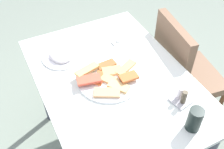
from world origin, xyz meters
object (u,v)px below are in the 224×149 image
(dining_chair, at_px, (181,70))
(soda_can, at_px, (195,119))
(condiment_caddy, at_px, (181,98))
(fork, at_px, (108,36))
(paper_napkin, at_px, (111,36))
(pide_platter, at_px, (109,78))
(salad_plate_greens, at_px, (62,55))
(spoon, at_px, (113,35))
(dining_table, at_px, (114,89))

(dining_chair, xyz_separation_m, soda_can, (0.53, -0.40, 0.32))
(condiment_caddy, bearing_deg, fork, -172.20)
(paper_napkin, relative_size, condiment_caddy, 1.33)
(soda_can, height_order, fork, soda_can)
(pide_platter, xyz_separation_m, salad_plate_greens, (-0.29, -0.16, 0.00))
(soda_can, bearing_deg, spoon, -179.70)
(paper_napkin, xyz_separation_m, fork, (0.00, -0.02, 0.00))
(soda_can, height_order, spoon, soda_can)
(salad_plate_greens, bearing_deg, paper_napkin, 99.25)
(fork, bearing_deg, paper_napkin, 93.01)
(dining_chair, distance_m, paper_napkin, 0.56)
(condiment_caddy, bearing_deg, pide_platter, -139.41)
(soda_can, xyz_separation_m, condiment_caddy, (-0.15, 0.05, -0.04))
(dining_table, relative_size, spoon, 6.75)
(condiment_caddy, bearing_deg, salad_plate_greens, -144.41)
(dining_table, distance_m, spoon, 0.39)
(soda_can, xyz_separation_m, fork, (-0.78, -0.04, -0.06))
(soda_can, height_order, paper_napkin, soda_can)
(dining_table, height_order, pide_platter, pide_platter)
(dining_chair, distance_m, pide_platter, 0.67)
(dining_chair, distance_m, salad_plate_greens, 0.84)
(paper_napkin, bearing_deg, soda_can, 1.62)
(pide_platter, height_order, paper_napkin, pide_platter)
(pide_platter, height_order, soda_can, soda_can)
(dining_table, xyz_separation_m, condiment_caddy, (0.29, 0.22, 0.12))
(dining_table, relative_size, salad_plate_greens, 4.80)
(spoon, bearing_deg, pide_platter, -28.07)
(dining_chair, xyz_separation_m, spoon, (-0.26, -0.40, 0.26))
(dining_table, height_order, salad_plate_greens, salad_plate_greens)
(pide_platter, height_order, salad_plate_greens, same)
(dining_chair, bearing_deg, pide_platter, -82.09)
(salad_plate_greens, height_order, condiment_caddy, condiment_caddy)
(dining_chair, xyz_separation_m, pide_platter, (0.08, -0.60, 0.27))
(salad_plate_greens, bearing_deg, spoon, 98.80)
(dining_chair, xyz_separation_m, salad_plate_greens, (-0.20, -0.77, 0.27))
(spoon, bearing_deg, salad_plate_greens, -78.85)
(soda_can, bearing_deg, dining_chair, 142.94)
(spoon, height_order, condiment_caddy, condiment_caddy)
(dining_chair, relative_size, salad_plate_greens, 3.88)
(pide_platter, bearing_deg, dining_table, 89.59)
(salad_plate_greens, distance_m, paper_napkin, 0.35)
(paper_napkin, bearing_deg, salad_plate_greens, -80.75)
(dining_table, relative_size, pide_platter, 3.05)
(dining_chair, bearing_deg, dining_table, -81.63)
(dining_chair, relative_size, condiment_caddy, 8.47)
(dining_chair, distance_m, spoon, 0.55)
(pide_platter, xyz_separation_m, condiment_caddy, (0.29, 0.25, 0.01))
(dining_table, bearing_deg, condiment_caddy, 36.84)
(dining_chair, relative_size, pide_platter, 2.47)
(pide_platter, distance_m, soda_can, 0.49)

